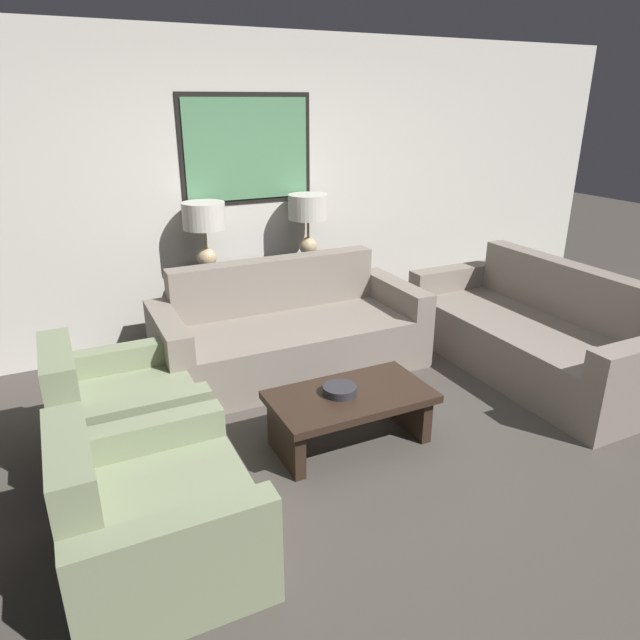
# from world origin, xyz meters

# --- Properties ---
(ground_plane) EXTENTS (20.00, 20.00, 0.00)m
(ground_plane) POSITION_xyz_m (0.00, 0.00, 0.00)
(ground_plane) COLOR #3D3833
(back_wall) EXTENTS (8.13, 0.12, 2.65)m
(back_wall) POSITION_xyz_m (0.00, 2.52, 1.33)
(back_wall) COLOR beige
(back_wall) RESTS_ON ground_plane
(console_table) EXTENTS (1.43, 0.38, 0.74)m
(console_table) POSITION_xyz_m (0.00, 2.26, 0.37)
(console_table) COLOR black
(console_table) RESTS_ON ground_plane
(table_lamp_left) EXTENTS (0.35, 0.35, 0.58)m
(table_lamp_left) POSITION_xyz_m (-0.47, 2.26, 1.15)
(table_lamp_left) COLOR tan
(table_lamp_left) RESTS_ON console_table
(table_lamp_right) EXTENTS (0.35, 0.35, 0.58)m
(table_lamp_right) POSITION_xyz_m (0.47, 2.26, 1.15)
(table_lamp_right) COLOR tan
(table_lamp_right) RESTS_ON console_table
(couch_by_back_wall) EXTENTS (2.15, 0.91, 0.87)m
(couch_by_back_wall) POSITION_xyz_m (0.00, 1.60, 0.29)
(couch_by_back_wall) COLOR slate
(couch_by_back_wall) RESTS_ON ground_plane
(couch_by_side) EXTENTS (0.91, 2.15, 0.87)m
(couch_by_side) POSITION_xyz_m (1.78, 0.71, 0.29)
(couch_by_side) COLOR slate
(couch_by_side) RESTS_ON ground_plane
(coffee_table) EXTENTS (1.03, 0.57, 0.36)m
(coffee_table) POSITION_xyz_m (-0.09, 0.39, 0.27)
(coffee_table) COLOR black
(coffee_table) RESTS_ON ground_plane
(decorative_bowl) EXTENTS (0.22, 0.22, 0.05)m
(decorative_bowl) POSITION_xyz_m (-0.16, 0.42, 0.39)
(decorative_bowl) COLOR #232328
(decorative_bowl) RESTS_ON coffee_table
(armchair_near_back_wall) EXTENTS (0.86, 0.94, 0.78)m
(armchair_near_back_wall) POSITION_xyz_m (-1.43, 0.91, 0.27)
(armchair_near_back_wall) COLOR #707A5B
(armchair_near_back_wall) RESTS_ON ground_plane
(armchair_near_camera) EXTENTS (0.86, 0.94, 0.78)m
(armchair_near_camera) POSITION_xyz_m (-1.43, -0.13, 0.27)
(armchair_near_camera) COLOR #707A5B
(armchair_near_camera) RESTS_ON ground_plane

